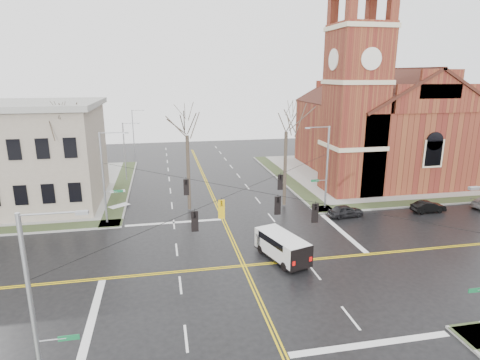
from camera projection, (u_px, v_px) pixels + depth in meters
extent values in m
plane|color=black|center=(244.00, 266.00, 31.11)|extent=(120.00, 120.00, 0.00)
cube|color=gray|center=(374.00, 174.00, 59.49)|extent=(30.00, 30.00, 0.15)
cube|color=#2F3E21|center=(285.00, 178.00, 56.88)|extent=(2.00, 30.00, 0.02)
cube|color=#2F3E21|center=(435.00, 201.00, 46.39)|extent=(30.00, 2.00, 0.02)
cube|color=gray|center=(8.00, 192.00, 50.09)|extent=(30.00, 30.00, 0.15)
cube|color=#2F3E21|center=(122.00, 186.00, 52.67)|extent=(2.00, 30.00, 0.02)
cube|color=gold|center=(242.00, 266.00, 31.09)|extent=(0.12, 100.00, 0.01)
cube|color=gold|center=(245.00, 265.00, 31.13)|extent=(0.12, 100.00, 0.01)
cube|color=gold|center=(244.00, 266.00, 31.00)|extent=(100.00, 0.12, 0.01)
cube|color=gold|center=(244.00, 265.00, 31.22)|extent=(100.00, 0.12, 0.01)
cube|color=silver|center=(371.00, 344.00, 22.10)|extent=(9.50, 0.50, 0.01)
cube|color=silver|center=(174.00, 223.00, 40.12)|extent=(9.50, 0.50, 0.01)
cube|color=silver|center=(92.00, 318.00, 24.40)|extent=(0.50, 9.50, 0.01)
cube|color=silver|center=(342.00, 232.00, 37.82)|extent=(0.50, 9.50, 0.01)
cube|color=maroon|center=(354.00, 112.00, 47.85)|extent=(6.00, 6.00, 20.00)
cube|color=beige|center=(360.00, 28.00, 45.41)|extent=(6.30, 6.30, 0.50)
cylinder|color=silver|center=(371.00, 59.00, 43.42)|extent=(2.40, 0.15, 2.40)
cylinder|color=silver|center=(333.00, 60.00, 45.74)|extent=(0.15, 2.40, 2.40)
cube|color=maroon|center=(380.00, 139.00, 59.36)|extent=(18.00, 24.00, 10.00)
cube|color=maroon|center=(338.00, 170.00, 52.66)|extent=(2.00, 5.00, 4.40)
cube|color=gray|center=(14.00, 157.00, 44.52)|extent=(18.00, 14.00, 11.00)
cylinder|color=gray|center=(327.00, 168.00, 42.98)|extent=(0.20, 0.20, 9.00)
cylinder|color=gray|center=(321.00, 180.00, 43.21)|extent=(1.20, 0.06, 0.06)
cube|color=#0F5C31|center=(315.00, 181.00, 43.08)|extent=(0.90, 0.04, 0.25)
cylinder|color=gray|center=(318.00, 127.00, 41.63)|extent=(2.40, 0.08, 0.08)
cube|color=gray|center=(308.00, 128.00, 41.41)|extent=(0.50, 0.22, 0.15)
cylinder|color=gray|center=(103.00, 178.00, 38.66)|extent=(0.20, 0.20, 9.00)
cylinder|color=gray|center=(111.00, 191.00, 39.12)|extent=(1.20, 0.06, 0.06)
cube|color=#0F5C31|center=(118.00, 191.00, 39.25)|extent=(0.90, 0.04, 0.25)
cylinder|color=gray|center=(112.00, 133.00, 37.75)|extent=(2.40, 0.08, 0.08)
cube|color=gray|center=(126.00, 133.00, 37.99)|extent=(0.50, 0.22, 0.15)
cube|color=#0F5C31|center=(476.00, 290.00, 21.28)|extent=(0.90, 0.04, 0.25)
cube|color=gray|center=(474.00, 188.00, 19.61)|extent=(0.50, 0.22, 0.15)
cylinder|color=gray|center=(32.00, 314.00, 16.85)|extent=(0.20, 0.20, 9.00)
cylinder|color=gray|center=(52.00, 340.00, 17.31)|extent=(1.20, 0.06, 0.06)
cube|color=#0F5C31|center=(69.00, 338.00, 17.44)|extent=(0.90, 0.04, 0.25)
cylinder|color=gray|center=(50.00, 213.00, 15.95)|extent=(2.40, 0.08, 0.08)
cube|color=gray|center=(82.00, 213.00, 16.19)|extent=(0.50, 0.22, 0.15)
cylinder|color=black|center=(244.00, 189.00, 29.52)|extent=(23.02, 23.02, 0.03)
cylinder|color=black|center=(244.00, 189.00, 29.52)|extent=(23.02, 23.02, 0.03)
imported|color=black|center=(195.00, 221.00, 25.17)|extent=(0.21, 0.26, 1.30)
imported|color=black|center=(280.00, 182.00, 34.26)|extent=(0.21, 0.26, 1.30)
imported|color=#E0B10D|center=(221.00, 209.00, 27.44)|extent=(0.21, 0.26, 1.30)
imported|color=black|center=(186.00, 187.00, 32.75)|extent=(0.21, 0.26, 1.30)
imported|color=black|center=(315.00, 213.00, 26.67)|extent=(0.21, 0.26, 1.30)
imported|color=black|center=(278.00, 206.00, 28.19)|extent=(0.21, 0.26, 1.30)
cylinder|color=gray|center=(125.00, 152.00, 54.57)|extent=(0.16, 0.16, 8.00)
cylinder|color=gray|center=(130.00, 123.00, 53.76)|extent=(2.00, 0.07, 0.07)
cube|color=gray|center=(138.00, 123.00, 53.96)|extent=(0.45, 0.20, 0.13)
cylinder|color=gray|center=(133.00, 132.00, 73.53)|extent=(0.16, 0.16, 8.00)
cylinder|color=gray|center=(137.00, 110.00, 72.72)|extent=(2.00, 0.07, 0.07)
cube|color=gray|center=(143.00, 111.00, 72.92)|extent=(0.45, 0.20, 0.13)
cube|color=white|center=(282.00, 246.00, 31.88)|extent=(3.48, 5.60, 1.68)
cube|color=white|center=(268.00, 239.00, 33.79)|extent=(2.20, 1.45, 1.19)
cube|color=black|center=(265.00, 232.00, 33.95)|extent=(1.78, 0.65, 0.79)
cube|color=black|center=(281.00, 238.00, 31.91)|extent=(3.00, 4.00, 0.54)
cube|color=#B70C0A|center=(294.00, 264.00, 29.31)|extent=(0.25, 0.14, 0.34)
cube|color=#B70C0A|center=(311.00, 259.00, 30.01)|extent=(0.25, 0.14, 0.34)
cube|color=black|center=(282.00, 256.00, 32.10)|extent=(3.54, 5.66, 0.10)
cylinder|color=black|center=(261.00, 249.00, 33.15)|extent=(0.45, 0.76, 0.71)
cylinder|color=black|center=(279.00, 245.00, 33.98)|extent=(0.45, 0.76, 0.71)
cylinder|color=black|center=(285.00, 267.00, 30.21)|extent=(0.45, 0.76, 0.71)
cylinder|color=black|center=(304.00, 261.00, 31.04)|extent=(0.45, 0.76, 0.71)
imported|color=black|center=(346.00, 211.00, 41.63)|extent=(3.85, 1.88, 1.26)
imported|color=black|center=(428.00, 207.00, 43.05)|extent=(3.70, 1.36, 1.21)
cylinder|color=#362D22|center=(68.00, 177.00, 40.57)|extent=(0.36, 0.36, 8.40)
cylinder|color=#362D22|center=(188.00, 173.00, 42.69)|extent=(0.36, 0.36, 8.06)
cylinder|color=#362D22|center=(285.00, 169.00, 44.08)|extent=(0.36, 0.36, 8.23)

